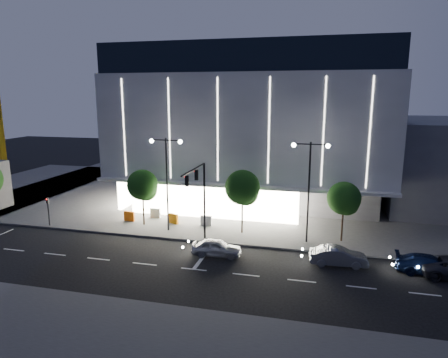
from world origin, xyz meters
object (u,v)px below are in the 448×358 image
ped_signal_far (48,208)px  car_lead (216,248)px  street_lamp_west (167,171)px  traffic_mast (199,189)px  tree_left (143,187)px  barrier_b (155,213)px  tree_mid (243,189)px  barrier_c (174,219)px  barrier_d (206,221)px  street_lamp_east (309,177)px  car_second (338,256)px  barrier_a (129,216)px  car_third (430,265)px  tree_right (344,200)px

ped_signal_far → car_lead: (18.00, -3.08, -1.20)m
street_lamp_west → car_lead: bearing=-37.4°
traffic_mast → street_lamp_west: bearing=146.4°
street_lamp_west → tree_left: bearing=161.1°
traffic_mast → barrier_b: traffic_mast is taller
tree_mid → barrier_b: 10.77m
barrier_c → barrier_d: (3.38, 0.15, 0.00)m
tree_mid → street_lamp_west: bearing=-171.7°
car_lead → street_lamp_east: bearing=-59.5°
street_lamp_east → tree_mid: street_lamp_east is taller
car_second → barrier_c: car_second is taller
tree_left → barrier_a: (-2.00, 0.71, -3.38)m
car_third → barrier_c: (-22.24, 6.11, -0.04)m
street_lamp_west → barrier_d: (3.13, 2.18, -5.31)m
barrier_c → tree_right: bearing=20.2°
street_lamp_west → street_lamp_east: bearing=0.0°
traffic_mast → car_second: 12.42m
car_second → barrier_a: 21.34m
car_third → barrier_b: (-24.80, 7.47, -0.04)m
traffic_mast → car_third: traffic_mast is taller
car_lead → barrier_d: bearing=20.2°
ped_signal_far → barrier_a: ped_signal_far is taller
car_third → barrier_c: 23.07m
tree_right → car_third: bearing=-40.5°
street_lamp_east → tree_left: (-15.97, 1.02, -1.92)m
ped_signal_far → traffic_mast: bearing=-4.1°
street_lamp_west → tree_left: (-2.97, 1.02, -1.92)m
barrier_a → tree_left: bearing=-17.4°
street_lamp_west → car_lead: 9.21m
street_lamp_west → car_third: 22.98m
traffic_mast → barrier_d: size_ratio=6.43×
street_lamp_east → car_lead: 9.89m
tree_right → barrier_d: 13.34m
ped_signal_far → barrier_a: 7.83m
car_third → tree_mid: bearing=75.3°
car_third → street_lamp_east: bearing=69.7°
tree_left → barrier_b: size_ratio=5.20×
traffic_mast → car_second: (11.56, -1.44, -4.31)m
tree_mid → car_lead: size_ratio=1.52×
tree_mid → barrier_b: tree_mid is taller
tree_mid → barrier_b: size_ratio=5.59×
car_second → tree_left: bearing=70.0°
tree_mid → car_third: (14.97, -5.10, -3.65)m
street_lamp_east → barrier_b: 17.02m
ped_signal_far → tree_left: size_ratio=0.52×
barrier_a → tree_mid: bearing=-1.2°
tree_right → barrier_b: 19.26m
car_third → street_lamp_west: bearing=83.6°
car_third → barrier_d: bearing=75.7°
barrier_d → traffic_mast: bearing=-82.1°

